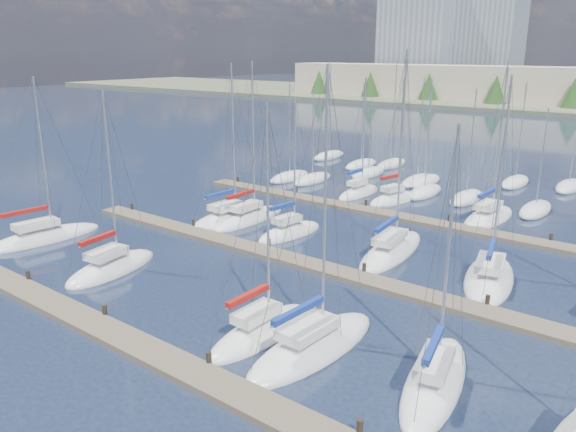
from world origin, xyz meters
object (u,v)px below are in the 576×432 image
Objects in this scene: sailboat_e at (313,346)px; sailboat_c at (112,268)px; sailboat_j at (290,232)px; sailboat_f at (435,381)px; sailboat_o at (394,199)px; sailboat_d at (261,331)px; sailboat_l at (489,278)px; sailboat_h at (230,218)px; sailboat_a at (43,238)px; sailboat_k at (392,251)px; sailboat_i at (249,218)px; sailboat_p at (489,217)px; sailboat_n at (359,193)px.

sailboat_e reaches higher than sailboat_c.
sailboat_f reaches higher than sailboat_j.
sailboat_f is at bearing -46.99° from sailboat_o.
sailboat_l reaches higher than sailboat_d.
sailboat_h is 27.34m from sailboat_f.
sailboat_a is at bearing 167.88° from sailboat_f.
sailboat_o is 31.27m from sailboat_f.
sailboat_h is at bearing -174.01° from sailboat_j.
sailboat_k is 7.34m from sailboat_l.
sailboat_o is (-7.03, 28.08, 0.01)m from sailboat_d.
sailboat_c is 14.20m from sailboat_i.
sailboat_e is 6.01m from sailboat_f.
sailboat_j is 6.53m from sailboat_h.
sailboat_k is at bearing -1.27° from sailboat_i.
sailboat_f is at bearing 7.54° from sailboat_d.
sailboat_p is 1.12× the size of sailboat_c.
sailboat_i is at bearing 137.03° from sailboat_f.
sailboat_j is 0.85× the size of sailboat_l.
sailboat_f is 0.86× the size of sailboat_i.
sailboat_n is (-14.03, 27.83, 0.02)m from sailboat_e.
sailboat_c is 0.90× the size of sailboat_i.
sailboat_c is (-13.56, 0.59, -0.01)m from sailboat_d.
sailboat_h is at bearing -104.82° from sailboat_n.
sailboat_p is 13.35m from sailboat_n.
sailboat_h is (-15.31, 13.82, -0.01)m from sailboat_d.
sailboat_i is at bearing -105.04° from sailboat_o.
sailboat_o is (-10.01, 27.68, 0.02)m from sailboat_e.
sailboat_k is 17.00m from sailboat_n.
sailboat_h is 1.15× the size of sailboat_f.
sailboat_e is at bearing 3.68° from sailboat_a.
sailboat_f is 26.58m from sailboat_i.
sailboat_p reaches higher than sailboat_h.
sailboat_j is 15.69m from sailboat_l.
sailboat_h is (-14.91, -1.16, -0.01)m from sailboat_k.
sailboat_f is at bearing -51.87° from sailboat_n.
sailboat_e reaches higher than sailboat_n.
sailboat_d reaches higher than sailboat_n.
sailboat_a reaches higher than sailboat_j.
sailboat_k is 14.97m from sailboat_e.
sailboat_c reaches higher than sailboat_f.
sailboat_h is at bearing 88.44° from sailboat_c.
sailboat_p is (-0.69, 27.29, 0.01)m from sailboat_e.
sailboat_j is 0.95× the size of sailboat_f.
sailboat_p is at bearing 40.66° from sailboat_h.
sailboat_j is at bearing 167.72° from sailboat_l.
sailboat_i reaches higher than sailboat_d.
sailboat_k is 1.07× the size of sailboat_i.
sailboat_e reaches higher than sailboat_j.
sailboat_c is 1.09× the size of sailboat_j.
sailboat_l is (17.96, -14.03, -0.03)m from sailboat_n.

